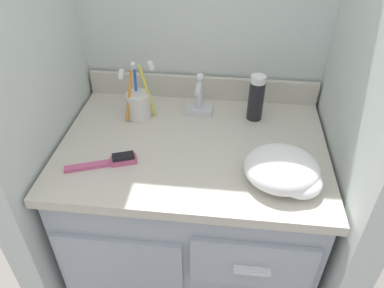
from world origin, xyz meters
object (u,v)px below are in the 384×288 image
at_px(shaving_cream_can, 256,98).
at_px(hairbrush, 111,161).
at_px(toothbrush_cup, 139,104).
at_px(hand_towel, 286,171).

distance_m(shaving_cream_can, hairbrush, 0.50).
relative_size(toothbrush_cup, hairbrush, 1.00).
relative_size(toothbrush_cup, shaving_cream_can, 1.29).
height_order(toothbrush_cup, hairbrush, toothbrush_cup).
xyz_separation_m(toothbrush_cup, hand_towel, (0.45, -0.27, -0.01)).
xyz_separation_m(hairbrush, hand_towel, (0.48, -0.02, 0.03)).
distance_m(toothbrush_cup, hairbrush, 0.25).
bearing_deg(hairbrush, hand_towel, -22.64).
bearing_deg(hairbrush, toothbrush_cup, 64.39).
xyz_separation_m(shaving_cream_can, hairbrush, (-0.40, -0.28, -0.07)).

